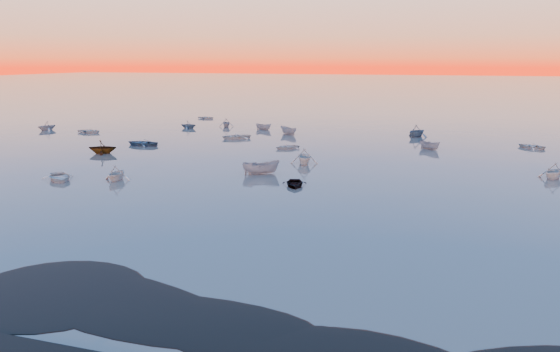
% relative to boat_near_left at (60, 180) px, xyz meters
% --- Properties ---
extents(ground, '(600.00, 600.00, 0.00)m').
position_rel_boat_near_left_xyz_m(ground, '(21.64, 76.00, 0.00)').
color(ground, '#625A52').
rests_on(ground, ground).
extents(mud_lobes, '(140.00, 6.00, 0.07)m').
position_rel_boat_near_left_xyz_m(mud_lobes, '(21.64, -25.00, 0.01)').
color(mud_lobes, black).
rests_on(mud_lobes, ground).
extents(moored_fleet, '(124.00, 58.00, 1.20)m').
position_rel_boat_near_left_xyz_m(moored_fleet, '(21.64, 29.00, 0.00)').
color(moored_fleet, silver).
rests_on(moored_fleet, ground).
extents(boat_near_left, '(4.17, 4.25, 1.05)m').
position_rel_boat_near_left_xyz_m(boat_near_left, '(0.00, 0.00, 0.00)').
color(boat_near_left, silver).
rests_on(boat_near_left, ground).
extents(boat_near_center, '(3.36, 4.36, 1.40)m').
position_rel_boat_near_left_xyz_m(boat_near_center, '(18.39, 9.05, 0.00)').
color(boat_near_center, slate).
rests_on(boat_near_center, ground).
extents(boat_near_right, '(4.35, 2.95, 1.40)m').
position_rel_boat_near_left_xyz_m(boat_near_right, '(21.28, 15.97, 0.00)').
color(boat_near_right, silver).
rests_on(boat_near_right, ground).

